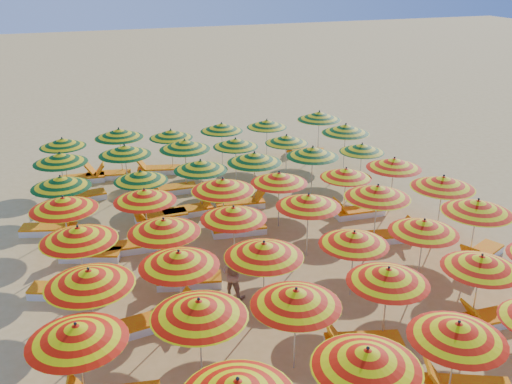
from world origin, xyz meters
The scene contains 66 objects.
ground centered at (0.00, 0.00, 0.00)m, with size 120.00×120.00×0.00m, color tan.
umbrella_2 centered at (-0.93, -7.60, 1.80)m, with size 2.18×2.18×2.04m.
umbrella_3 centered at (1.11, -7.39, 1.71)m, with size 2.35×2.35×1.95m.
umbrella_6 centered at (-5.51, -5.12, 1.74)m, with size 2.14×2.14×1.98m.
umbrella_7 centered at (-3.23, -5.20, 1.81)m, with size 2.45×2.45×2.05m.
umbrella_8 centered at (-1.27, -5.40, 1.75)m, with size 1.98×1.98×1.99m.
umbrella_9 centered at (0.99, -5.21, 1.70)m, with size 1.84×1.84×1.93m.
umbrella_10 centered at (3.33, -5.38, 1.66)m, with size 2.23×2.23×1.89m.
umbrella_12 centered at (-5.13, -3.27, 1.80)m, with size 2.42×2.42×2.05m.
umbrella_13 centered at (-3.13, -3.01, 1.74)m, with size 2.33×2.33×1.98m.
umbrella_14 centered at (-1.18, -3.31, 1.77)m, with size 2.45×2.45×2.01m.
umbrella_15 centered at (1.22, -3.28, 1.65)m, with size 2.31×2.31×1.87m.
umbrella_16 centered at (3.20, -3.37, 1.69)m, with size 2.06×2.06×1.92m.
umbrella_17 centered at (5.17, -3.01, 1.81)m, with size 2.05×2.05×2.06m.
umbrella_18 centered at (-5.21, -1.03, 1.80)m, with size 2.06×2.06×2.04m.
umbrella_19 centered at (-3.12, -1.22, 1.76)m, with size 2.03×2.03×2.00m.
umbrella_20 centered at (-1.16, -0.92, 1.70)m, with size 2.27×2.27×1.93m.
umbrella_21 centered at (1.06, -0.95, 1.74)m, with size 2.12×2.12×1.98m.
umbrella_22 centered at (3.16, -1.16, 1.81)m, with size 2.36×2.36×2.06m.
umbrella_23 centered at (5.41, -1.19, 1.82)m, with size 2.35×2.35×2.07m.
umbrella_24 centered at (-5.47, 1.15, 1.77)m, with size 2.18×2.18×2.01m.
umbrella_25 centered at (-3.22, 1.10, 1.71)m, with size 2.14×2.14×1.94m.
umbrella_26 centered at (-0.91, 0.91, 1.80)m, with size 2.34×2.34×2.05m.
umbrella_27 centered at (1.01, 1.16, 1.69)m, with size 1.92×1.92×1.92m.
umbrella_28 centered at (3.34, 1.08, 1.58)m, with size 2.18×2.18×1.80m.
umbrella_29 centered at (5.12, 1.04, 1.73)m, with size 2.15×2.15×1.96m.
umbrella_30 centered at (-5.47, 3.08, 1.71)m, with size 2.40×2.40×1.94m.
umbrella_31 centered at (-3.04, 2.99, 1.62)m, with size 1.99×1.99×1.84m.
umbrella_32 centered at (-1.01, 3.14, 1.69)m, with size 2.20×2.20×1.92m.
umbrella_33 centered at (0.86, 3.04, 1.78)m, with size 2.10×2.10×2.02m.
umbrella_34 centered at (3.05, 3.02, 1.75)m, with size 1.90×1.90×1.98m.
umbrella_35 centered at (5.21, 3.32, 1.57)m, with size 1.92×1.92×1.78m.
umbrella_36 centered at (-5.40, 5.42, 1.72)m, with size 2.34×2.34×1.96m.
umbrella_37 centered at (-3.19, 5.45, 1.75)m, with size 2.30×2.30×1.99m.
umbrella_38 centered at (-1.03, 5.32, 1.77)m, with size 2.42×2.42×2.01m.
umbrella_39 centered at (0.94, 5.39, 1.62)m, with size 2.25×2.25×1.84m.
umbrella_40 centered at (2.99, 5.27, 1.57)m, with size 1.70×1.70×1.79m.
umbrella_41 centered at (5.48, 5.12, 1.79)m, with size 2.40×2.40×2.04m.
umbrella_42 centered at (-5.24, 7.62, 1.62)m, with size 1.92×1.92×1.84m.
umbrella_43 centered at (-3.12, 7.62, 1.77)m, with size 2.01×2.01×2.02m.
umbrella_44 centered at (-1.13, 7.36, 1.62)m, with size 1.90×1.90×1.85m.
umbrella_45 centered at (1.03, 7.52, 1.65)m, with size 2.11×2.11×1.87m.
umbrella_46 centered at (3.05, 7.58, 1.60)m, with size 2.11×2.11×1.82m.
umbrella_47 centered at (5.39, 7.36, 1.79)m, with size 2.10×2.10×2.03m.
lounger_4 centered at (0.40, -5.31, 0.15)m, with size 1.83×1.04×0.69m.
lounger_5 centered at (3.83, -5.55, 0.15)m, with size 1.76×0.65×0.69m.
lounger_7 centered at (-3.64, -2.89, 0.15)m, with size 1.80×0.81×0.69m.
lounger_8 centered at (5.68, -2.89, 0.15)m, with size 1.82×1.24×0.69m.
lounger_9 centered at (-5.71, -0.81, 0.15)m, with size 1.82×1.20×0.69m.
lounger_10 centered at (-2.62, -1.39, 0.15)m, with size 1.82×0.98×0.69m.
lounger_11 centered at (3.75, -0.92, 0.15)m, with size 1.80×0.85×0.69m.
lounger_12 centered at (-4.97, 0.99, 0.15)m, with size 1.83×1.14×0.69m.
lounger_13 centered at (-3.72, 1.07, 0.15)m, with size 1.75×0.64×0.69m.
lounger_14 centered at (-0.40, 1.11, 0.15)m, with size 1.79×0.79×0.69m.
lounger_15 centered at (3.84, 1.00, 0.15)m, with size 1.76×0.68×0.69m.
lounger_16 centered at (-5.98, 3.13, 0.15)m, with size 1.83×1.04×0.69m.
lounger_17 centered at (-2.54, 2.89, 0.15)m, with size 1.74×0.59×0.69m.
lounger_18 centered at (-1.51, 3.04, 0.15)m, with size 1.75×0.64×0.69m.
lounger_19 centered at (0.36, 3.02, 0.15)m, with size 1.79×0.81×0.69m.
lounger_20 centered at (-4.90, 5.55, 0.15)m, with size 1.79×0.77×0.69m.
lounger_21 centered at (-1.63, 5.17, 0.15)m, with size 1.75×0.62×0.69m.
lounger_22 centered at (-4.64, 7.46, 0.15)m, with size 1.77×0.72×0.69m.
lounger_23 centered at (-3.71, 7.52, 0.15)m, with size 1.81×0.92×0.69m.
lounger_24 centered at (-1.73, 7.45, 0.15)m, with size 1.82×0.99×0.69m.
lounger_25 centered at (4.80, 7.56, 0.15)m, with size 1.82×1.17×0.69m.
beachgoer_b centered at (-1.63, -2.30, 0.66)m, with size 0.64×0.50×1.32m, color tan.
Camera 1 is at (-5.36, -14.35, 8.05)m, focal length 40.00 mm.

